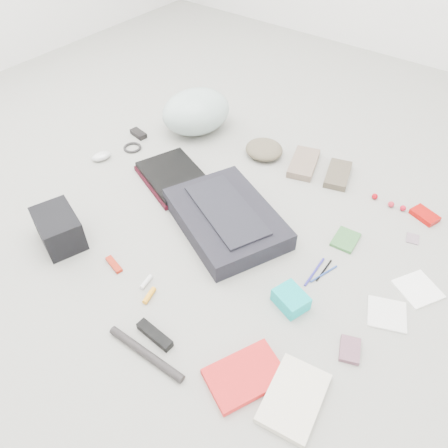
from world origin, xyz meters
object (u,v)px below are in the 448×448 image
Objects in this scene: laptop at (173,175)px; book_red at (245,376)px; accordion_wallet at (291,299)px; messenger_bag at (226,218)px; bike_helmet at (196,112)px; camera_bag at (59,229)px.

book_red is (0.80, -0.57, -0.02)m from laptop.
book_red is 0.31m from accordion_wallet.
messenger_bag is 1.36× the size of bike_helmet.
laptop is at bearing 99.50° from camera_bag.
camera_bag is 1.83× the size of accordion_wallet.
book_red is (0.44, -0.48, -0.03)m from messenger_bag.
bike_helmet is at bearing 115.05° from camera_bag.
book_red is 2.04× the size of accordion_wallet.
book_red is (0.99, -0.96, -0.10)m from bike_helmet.
bike_helmet reaches higher than camera_bag.
accordion_wallet is at bearing 1.55° from messenger_bag.
camera_bag is 0.90× the size of book_red.
laptop is 0.90× the size of bike_helmet.
laptop is at bearing -168.98° from messenger_bag.
bike_helmet is 1.76× the size of camera_bag.
accordion_wallet reaches higher than laptop.
accordion_wallet is at bearing -14.03° from bike_helmet.
laptop is 0.99m from book_red.
bike_helmet is (-0.55, 0.47, 0.07)m from messenger_bag.
bike_helmet reaches higher than messenger_bag.
messenger_bag reaches higher than laptop.
book_red is at bearing -24.08° from bike_helmet.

